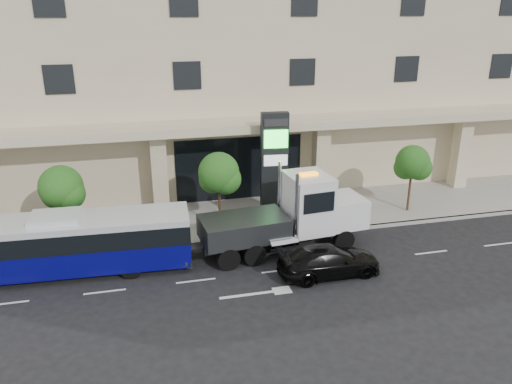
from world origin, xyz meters
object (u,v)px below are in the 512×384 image
at_px(tow_truck, 292,216).
at_px(black_sedan, 329,261).
at_px(signage_pylon, 274,165).
at_px(city_bus, 59,244).

bearing_deg(tow_truck, black_sedan, -78.25).
height_order(tow_truck, black_sedan, tow_truck).
relative_size(tow_truck, black_sedan, 2.01).
bearing_deg(tow_truck, signage_pylon, 81.71).
bearing_deg(black_sedan, tow_truck, 15.70).
height_order(city_bus, signage_pylon, signage_pylon).
distance_m(city_bus, signage_pylon, 12.14).
bearing_deg(signage_pylon, city_bus, -155.38).
xyz_separation_m(black_sedan, signage_pylon, (-0.75, 6.97, 2.58)).
bearing_deg(black_sedan, city_bus, 74.34).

